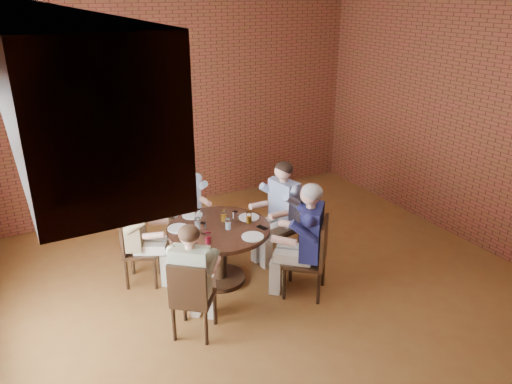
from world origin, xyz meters
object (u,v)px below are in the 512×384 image
diner_a (280,211)px  chair_c (135,246)px  smartphone (262,227)px  chair_a (285,221)px  chair_b (185,213)px  diner_e (306,240)px  chair_e (313,255)px  diner_b (187,205)px  chair_d (191,297)px  diner_d (193,280)px  dining_table (219,243)px  diner_c (140,236)px

diner_a → chair_c: (-1.90, 0.31, -0.18)m
chair_c → smartphone: 1.59m
chair_a → chair_c: chair_a is taller
chair_b → diner_e: (0.81, -1.81, 0.20)m
chair_e → chair_c: bearing=-82.7°
diner_e → smartphone: (-0.33, 0.46, 0.05)m
chair_a → chair_b: chair_a is taller
chair_c → diner_e: (1.71, -1.19, 0.21)m
chair_b → diner_b: bearing=-90.0°
diner_b → chair_d: 2.00m
diner_d → diner_e: bearing=-137.3°
chair_b → diner_b: (0.00, -0.08, 0.15)m
chair_b → diner_d: diner_d is taller
dining_table → chair_b: bearing=91.3°
diner_b → chair_d: bearing=-111.5°
diner_d → smartphone: size_ratio=9.23×
chair_a → chair_d: (-1.78, -1.05, -0.02)m
chair_a → chair_e: 0.99m
diner_c → chair_e: diner_c is taller
chair_a → diner_c: bearing=-107.2°
diner_e → chair_b: bearing=-113.3°
chair_d → diner_a: bearing=-109.2°
diner_b → diner_a: bearing=-41.6°
dining_table → chair_d: bearing=-129.4°
dining_table → diner_b: diner_b is taller
chair_a → diner_a: 0.19m
chair_c → chair_e: 2.18m
diner_a → chair_d: bearing=-68.0°
diner_b → chair_d: diner_b is taller
dining_table → chair_d: 1.12m
chair_e → chair_a: bearing=-149.4°
chair_b → chair_e: (0.88, -1.88, 0.02)m
chair_a → diner_b: bearing=-136.8°
chair_b → diner_e: size_ratio=0.66×
diner_b → smartphone: diner_b is taller
chair_a → chair_c: (-1.98, 0.30, -0.02)m
chair_c → diner_b: bearing=-32.1°
chair_c → smartphone: (1.38, -0.74, 0.25)m
chair_b → chair_c: chair_b is taller
diner_c → smartphone: 1.49m
chair_a → chair_e: chair_e is taller
diner_b → diner_d: diner_b is taller
chair_d → diner_c: bearing=-44.6°
diner_b → diner_c: size_ratio=1.01×
diner_a → diner_c: 1.84m
diner_a → diner_b: diner_a is taller
diner_e → chair_a: bearing=-154.5°
diner_b → chair_e: bearing=-65.2°
chair_b → chair_c: bearing=-146.8°
dining_table → chair_e: 1.16m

